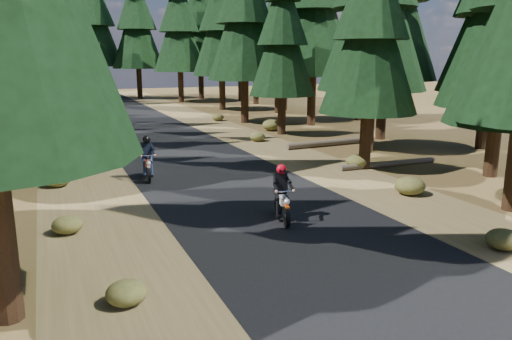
{
  "coord_description": "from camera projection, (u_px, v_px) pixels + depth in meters",
  "views": [
    {
      "loc": [
        -5.76,
        -12.02,
        4.46
      ],
      "look_at": [
        0.0,
        1.5,
        1.1
      ],
      "focal_mm": 35.0,
      "sensor_mm": 36.0,
      "label": 1
    }
  ],
  "objects": [
    {
      "name": "pine_forest",
      "position": [
        133.0,
        0.0,
        31.09
      ],
      "size": [
        34.59,
        55.08,
        16.32
      ],
      "color": "black",
      "rests_on": "ground"
    },
    {
      "name": "shoulder_l",
      "position": [
        89.0,
        192.0,
        16.7
      ],
      "size": [
        3.2,
        100.0,
        0.01
      ],
      "primitive_type": "cube",
      "color": "brown",
      "rests_on": "ground"
    },
    {
      "name": "log_near",
      "position": [
        332.0,
        143.0,
        25.41
      ],
      "size": [
        5.26,
        0.67,
        0.32
      ],
      "primitive_type": "cylinder",
      "rotation": [
        0.0,
        1.57,
        0.07
      ],
      "color": "#4C4233",
      "rests_on": "ground"
    },
    {
      "name": "road",
      "position": [
        219.0,
        179.0,
        18.46
      ],
      "size": [
        6.0,
        100.0,
        0.01
      ],
      "primitive_type": "cube",
      "color": "black",
      "rests_on": "ground"
    },
    {
      "name": "ground",
      "position": [
        277.0,
        219.0,
        13.98
      ],
      "size": [
        120.0,
        120.0,
        0.0
      ],
      "primitive_type": "plane",
      "color": "#4C381B",
      "rests_on": "ground"
    },
    {
      "name": "rider_lead",
      "position": [
        282.0,
        203.0,
        13.72
      ],
      "size": [
        0.94,
        1.83,
        1.57
      ],
      "rotation": [
        0.0,
        0.0,
        2.9
      ],
      "color": "beige",
      "rests_on": "road"
    },
    {
      "name": "understory_shrubs",
      "position": [
        229.0,
        155.0,
        21.71
      ],
      "size": [
        15.04,
        30.62,
        0.69
      ],
      "color": "#474C1E",
      "rests_on": "ground"
    },
    {
      "name": "rider_follow",
      "position": [
        148.0,
        165.0,
        18.38
      ],
      "size": [
        0.78,
        1.86,
        1.6
      ],
      "rotation": [
        0.0,
        0.0,
        3.0
      ],
      "color": "#9C210A",
      "rests_on": "road"
    },
    {
      "name": "log_far",
      "position": [
        389.0,
        164.0,
        20.62
      ],
      "size": [
        4.57,
        0.34,
        0.24
      ],
      "primitive_type": "cylinder",
      "rotation": [
        0.0,
        1.57,
        -0.02
      ],
      "color": "#4C4233",
      "rests_on": "ground"
    },
    {
      "name": "shoulder_r",
      "position": [
        326.0,
        169.0,
        20.22
      ],
      "size": [
        3.2,
        100.0,
        0.01
      ],
      "primitive_type": "cube",
      "color": "brown",
      "rests_on": "ground"
    }
  ]
}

